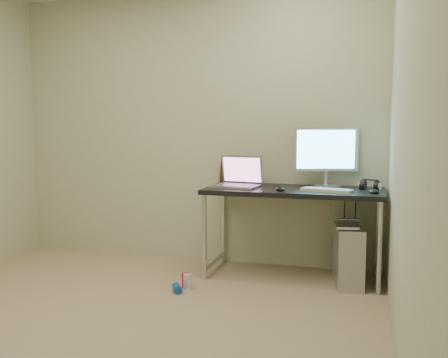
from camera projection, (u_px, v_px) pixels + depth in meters
floor at (101, 329)px, 3.12m from camera, size 3.50×3.50×0.00m
wall_back at (194, 128)px, 4.66m from camera, size 3.50×0.02×2.50m
wall_right at (405, 129)px, 2.51m from camera, size 0.02×3.50×2.50m
desk at (293, 199)px, 4.15m from camera, size 1.46×0.64×0.75m
tower_computer at (348, 255)px, 3.98m from camera, size 0.27×0.48×0.51m
cable_a at (344, 226)px, 4.32m from camera, size 0.01×0.16×0.69m
cable_b at (355, 230)px, 4.28m from camera, size 0.02×0.11×0.71m
can_red at (186, 280)px, 3.93m from camera, size 0.07×0.07×0.11m
can_white at (188, 282)px, 3.88m from camera, size 0.08×0.08×0.12m
can_blue at (177, 288)px, 3.81m from camera, size 0.11×0.13×0.06m
laptop at (238, 180)px, 4.25m from camera, size 0.42×0.36×0.26m
monitor at (326, 152)px, 4.23m from camera, size 0.52×0.22×0.51m
keyboard at (327, 190)px, 3.93m from camera, size 0.42×0.23×0.02m
mouse_right at (374, 191)px, 3.85m from camera, size 0.10×0.13×0.04m
mouse_left at (280, 188)px, 4.00m from camera, size 0.11×0.14×0.04m
headphones at (370, 186)px, 4.06m from camera, size 0.18×0.10×0.11m
picture_frame at (234, 171)px, 4.57m from camera, size 0.26×0.09×0.21m
webcam at (250, 174)px, 4.49m from camera, size 0.04×0.04×0.12m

